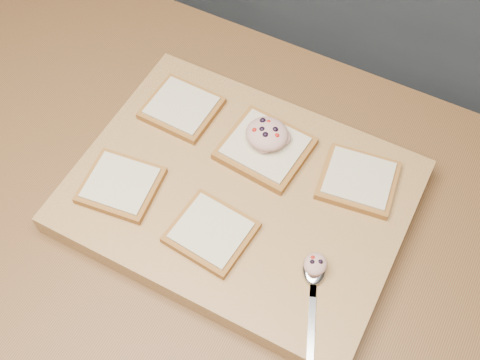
{
  "coord_description": "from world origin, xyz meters",
  "views": [
    {
      "loc": [
        0.13,
        -0.37,
        1.72
      ],
      "look_at": [
        -0.1,
        0.05,
        0.97
      ],
      "focal_mm": 45.0,
      "sensor_mm": 36.0,
      "label": 1
    }
  ],
  "objects_px": {
    "tuna_salad_dollop": "(267,134)",
    "bread_far_center": "(265,148)",
    "spoon": "(314,277)",
    "cutting_board": "(240,196)"
  },
  "relations": [
    {
      "from": "tuna_salad_dollop",
      "to": "bread_far_center",
      "type": "bearing_deg",
      "value": -75.06
    },
    {
      "from": "cutting_board",
      "to": "bread_far_center",
      "type": "xyz_separation_m",
      "value": [
        0.0,
        0.08,
        0.03
      ]
    },
    {
      "from": "spoon",
      "to": "cutting_board",
      "type": "bearing_deg",
      "value": 152.86
    },
    {
      "from": "tuna_salad_dollop",
      "to": "spoon",
      "type": "xyz_separation_m",
      "value": [
        0.16,
        -0.17,
        -0.03
      ]
    },
    {
      "from": "spoon",
      "to": "bread_far_center",
      "type": "bearing_deg",
      "value": 133.91
    },
    {
      "from": "cutting_board",
      "to": "tuna_salad_dollop",
      "type": "distance_m",
      "value": 0.1
    },
    {
      "from": "tuna_salad_dollop",
      "to": "spoon",
      "type": "height_order",
      "value": "tuna_salad_dollop"
    },
    {
      "from": "cutting_board",
      "to": "bread_far_center",
      "type": "height_order",
      "value": "bread_far_center"
    },
    {
      "from": "cutting_board",
      "to": "spoon",
      "type": "height_order",
      "value": "spoon"
    },
    {
      "from": "bread_far_center",
      "to": "spoon",
      "type": "distance_m",
      "value": 0.23
    }
  ]
}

